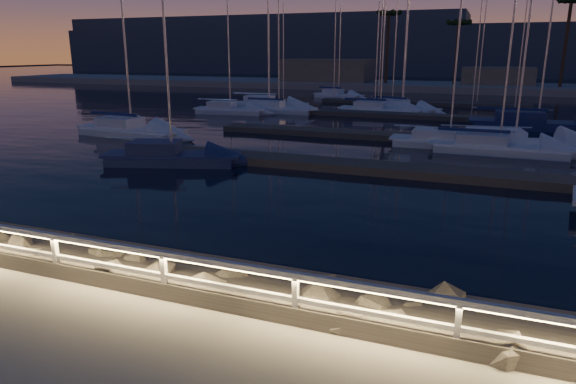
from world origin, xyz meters
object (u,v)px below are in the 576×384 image
sailboat_a (168,156)px  sailboat_k (378,109)px  sailboat_i (267,104)px  sailboat_m (337,95)px  sailboat_j (277,108)px  sailboat_n (400,108)px  sailboat_c (495,146)px  sailboat_l (533,123)px  sailboat_f (129,129)px  sailboat_e (229,109)px  sailboat_g (446,141)px  sailboat_h (510,142)px  guard_rail (122,257)px

sailboat_a → sailboat_k: 27.09m
sailboat_i → sailboat_a: bearing=-83.0°
sailboat_k → sailboat_i: bearing=-178.0°
sailboat_k → sailboat_m: sailboat_k is taller
sailboat_a → sailboat_j: 23.89m
sailboat_m → sailboat_n: 16.04m
sailboat_c → sailboat_l: size_ratio=0.79×
sailboat_f → sailboat_m: (5.31, 34.23, -0.04)m
sailboat_j → sailboat_e: bearing=-148.0°
sailboat_a → sailboat_f: (-7.85, 6.89, 0.02)m
sailboat_g → sailboat_j: 21.35m
sailboat_f → sailboat_g: sailboat_f is taller
sailboat_h → sailboat_l: size_ratio=0.92×
sailboat_a → sailboat_j: (-3.57, 23.62, -0.02)m
sailboat_a → sailboat_n: sailboat_n is taller
sailboat_f → sailboat_j: sailboat_f is taller
guard_rail → sailboat_f: 26.33m
sailboat_h → sailboat_j: size_ratio=1.24×
sailboat_e → sailboat_g: (20.70, -10.70, -0.03)m
sailboat_f → sailboat_c: bearing=12.3°
sailboat_a → guard_rail: bearing=-77.4°
sailboat_l → sailboat_f: bearing=-152.6°
sailboat_i → sailboat_k: bearing=-6.2°
sailboat_f → sailboat_j: (4.28, 16.73, -0.04)m
sailboat_g → sailboat_m: bearing=117.2°
sailboat_g → sailboat_j: sailboat_j is taller
sailboat_l → sailboat_n: sailboat_l is taller
sailboat_m → sailboat_n: (9.92, -12.61, 0.01)m
sailboat_f → sailboat_i: bearing=90.8°
sailboat_h → sailboat_n: sailboat_h is taller
sailboat_a → sailboat_n: size_ratio=0.95×
sailboat_e → sailboat_c: bearing=-32.4°
sailboat_l → sailboat_a: bearing=-132.2°
sailboat_a → sailboat_i: sailboat_i is taller
sailboat_n → sailboat_c: bearing=-43.1°
sailboat_f → sailboat_k: (13.51, 19.60, -0.04)m
sailboat_c → sailboat_g: 3.02m
sailboat_m → sailboat_c: bearing=-42.4°
sailboat_g → sailboat_i: 25.06m
guard_rail → sailboat_n: bearing=91.1°
sailboat_i → sailboat_f: bearing=-101.1°
sailboat_a → sailboat_m: 41.20m
sailboat_c → sailboat_n: sailboat_c is taller
sailboat_i → sailboat_k: size_ratio=1.02×
sailboat_i → sailboat_l: 25.38m
sailboat_e → sailboat_j: (3.93, 2.50, -0.01)m
guard_rail → sailboat_m: (-10.77, 55.06, -0.96)m
sailboat_k → sailboat_a: bearing=-99.5°
sailboat_c → guard_rail: bearing=-108.3°
sailboat_h → sailboat_k: bearing=116.9°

